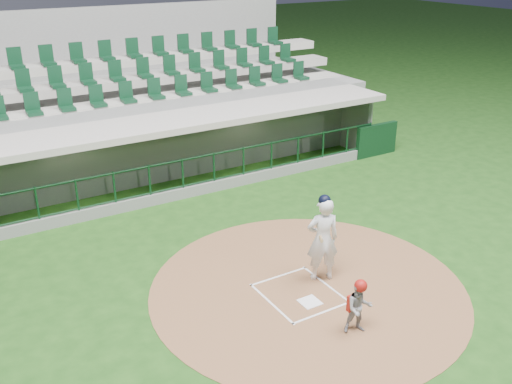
# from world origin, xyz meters

# --- Properties ---
(ground) EXTENTS (120.00, 120.00, 0.00)m
(ground) POSITION_xyz_m (0.00, 0.00, 0.00)
(ground) COLOR #1A4313
(ground) RESTS_ON ground
(dirt_circle) EXTENTS (7.20, 7.20, 0.01)m
(dirt_circle) POSITION_xyz_m (0.30, -0.20, 0.01)
(dirt_circle) COLOR brown
(dirt_circle) RESTS_ON ground
(home_plate) EXTENTS (0.43, 0.43, 0.02)m
(home_plate) POSITION_xyz_m (0.00, -0.70, 0.02)
(home_plate) COLOR white
(home_plate) RESTS_ON dirt_circle
(batter_box_chalk) EXTENTS (1.55, 1.80, 0.01)m
(batter_box_chalk) POSITION_xyz_m (0.00, -0.30, 0.02)
(batter_box_chalk) COLOR white
(batter_box_chalk) RESTS_ON ground
(dugout_structure) EXTENTS (16.40, 3.70, 3.00)m
(dugout_structure) POSITION_xyz_m (0.07, 7.82, 0.96)
(dugout_structure) COLOR slate
(dugout_structure) RESTS_ON ground
(seating_deck) EXTENTS (17.00, 6.72, 5.15)m
(seating_deck) POSITION_xyz_m (0.00, 10.91, 1.42)
(seating_deck) COLOR gray
(seating_deck) RESTS_ON ground
(batter) EXTENTS (0.98, 1.00, 2.13)m
(batter) POSITION_xyz_m (0.81, -0.01, 1.07)
(batter) COLOR white
(batter) RESTS_ON dirt_circle
(catcher) EXTENTS (0.67, 0.60, 1.20)m
(catcher) POSITION_xyz_m (0.23, -2.01, 0.61)
(catcher) COLOR #98979D
(catcher) RESTS_ON dirt_circle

